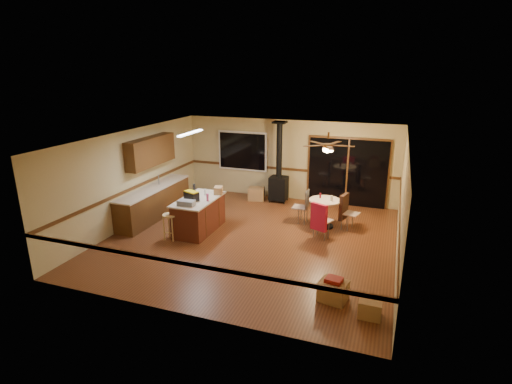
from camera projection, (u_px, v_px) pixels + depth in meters
The scene contains 35 objects.
floor at pixel (252, 238), 10.23m from camera, with size 7.00×7.00×0.00m, color brown.
ceiling at pixel (252, 137), 9.45m from camera, with size 7.00×7.00×0.00m, color silver.
wall_back at pixel (289, 160), 12.99m from camera, with size 7.00×7.00×0.00m, color tan.
wall_front at pixel (180, 247), 6.69m from camera, with size 7.00×7.00×0.00m, color tan.
wall_left at pixel (132, 177), 10.96m from camera, with size 7.00×7.00×0.00m, color tan.
wall_right at pixel (402, 205), 8.72m from camera, with size 7.00×7.00×0.00m, color tan.
chair_rail at pixel (252, 201), 9.93m from camera, with size 7.00×7.00×0.08m, color #4F2D13, non-canonical shape.
window at pixel (242, 151), 13.39m from camera, with size 1.72×0.10×1.32m, color black.
sliding_door at pixel (347, 173), 12.41m from camera, with size 2.52×0.10×2.10m, color black.
lower_cabinets at pixel (154, 203), 11.57m from camera, with size 0.60×3.00×0.86m, color #512F14.
countertop at pixel (153, 188), 11.43m from camera, with size 0.64×3.04×0.04m, color beige.
upper_cabinets at pixel (151, 151), 11.35m from camera, with size 0.35×2.00×0.80m, color #512F14.
kitchen_island at pixel (199, 215), 10.57m from camera, with size 0.88×1.68×0.90m.
wood_stove at pixel (279, 180), 12.82m from camera, with size 0.55×0.50×2.52m.
ceiling_fan at pixel (328, 147), 10.31m from camera, with size 0.24×0.24×0.55m.
fluorescent_strip at pixel (190, 133), 10.31m from camera, with size 0.10×1.20×0.04m, color white.
toolbox_grey at pixel (186, 203), 9.90m from camera, with size 0.42×0.23×0.13m, color slate.
toolbox_black at pixel (192, 196), 10.28m from camera, with size 0.39×0.20×0.22m, color black.
toolbox_yellow_lid at pixel (191, 192), 10.24m from camera, with size 0.37×0.20×0.03m, color gold.
box_on_island at pixel (218, 190), 10.82m from camera, with size 0.21×0.29×0.19m, color #997044.
bottle_dark at pixel (194, 189), 10.85m from camera, with size 0.07×0.07×0.26m, color black.
bottle_pink at pixel (208, 197), 10.23m from camera, with size 0.06×0.06×0.19m, color #D84C8C.
bottle_white at pixel (205, 192), 10.70m from camera, with size 0.06×0.06×0.17m, color white.
bar_stool at pixel (171, 227), 10.07m from camera, with size 0.37×0.37×0.67m, color tan.
blue_bucket at pixel (198, 236), 10.07m from camera, with size 0.28×0.28×0.23m, color #0C1DB3.
dining_table at pixel (324, 208), 10.81m from camera, with size 0.85×0.85×0.78m.
glass_red at pixel (320, 196), 10.85m from camera, with size 0.05×0.05×0.14m, color #590C14.
glass_cream at pixel (332, 198), 10.61m from camera, with size 0.06×0.06×0.15m, color beige.
chair_left at pixel (304, 203), 11.07m from camera, with size 0.41×0.40×0.51m.
chair_near at pixel (320, 217), 10.00m from camera, with size 0.57×0.59×0.70m.
chair_right at pixel (345, 207), 10.71m from camera, with size 0.55×0.52×0.70m.
box_under_window at pixel (256, 194), 13.12m from camera, with size 0.52×0.41×0.41m, color #997044.
box_corner_a at pixel (333, 291), 7.44m from camera, with size 0.50×0.42×0.38m, color #997044.
box_corner_b at pixel (370, 308), 6.96m from camera, with size 0.39×0.34×0.32m, color #997044.
box_small_red at pixel (334, 280), 7.38m from camera, with size 0.30×0.25×0.08m, color maroon.
Camera 1 is at (3.24, -8.83, 4.18)m, focal length 28.00 mm.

